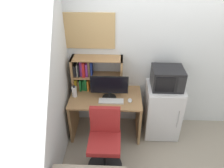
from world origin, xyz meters
The scene contains 12 objects.
wall_back centered at (0.40, 0.02, 1.30)m, with size 6.40×0.04×2.60m, color silver.
wall_left centered at (-1.62, -1.60, 1.30)m, with size 0.04×4.40×2.60m, color silver.
desk centered at (-1.00, -0.33, 0.49)m, with size 1.10×0.66×0.72m.
hutch_bookshelf centered at (-1.26, -0.12, 1.02)m, with size 0.78×0.26×0.56m.
monitor centered at (-0.94, -0.36, 0.93)m, with size 0.57×0.21×0.38m.
keyboard centered at (-0.91, -0.46, 0.73)m, with size 0.37×0.13×0.02m, color silver.
computer_mouse centered at (-0.63, -0.44, 0.74)m, with size 0.06×0.11×0.03m, color silver.
water_bottle centered at (-1.48, -0.34, 0.81)m, with size 0.08×0.08×0.19m.
mini_fridge centered at (-0.09, -0.29, 0.45)m, with size 0.54×0.52×0.90m.
microwave centered at (-0.09, -0.29, 1.05)m, with size 0.45×0.39×0.31m.
desk_chair centered at (-0.97, -1.00, 0.42)m, with size 0.49×0.49×0.93m.
wall_corkboard centered at (-1.23, -0.01, 1.65)m, with size 0.73×0.02×0.53m, color tan.
Camera 1 is at (-0.79, -3.04, 2.66)m, focal length 34.55 mm.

